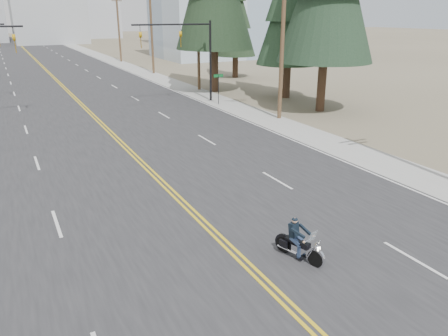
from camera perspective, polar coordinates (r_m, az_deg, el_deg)
name	(u,v)px	position (r m, az deg, el deg)	size (l,w,h in m)	color
road	(41,65)	(74.82, -22.77, 12.26)	(20.00, 200.00, 0.01)	#303033
sidewalk_right	(115,62)	(76.62, -14.01, 13.30)	(3.00, 200.00, 0.01)	#A5A5A0
traffic_mast_right	(189,46)	(39.30, -4.57, 15.64)	(7.10, 0.26, 7.00)	black
street_sign	(218,84)	(38.58, -0.73, 10.94)	(0.90, 0.06, 2.62)	black
utility_pole_b	(283,37)	(32.99, 7.66, 16.62)	(2.20, 0.30, 11.50)	brown
utility_pole_c	(198,33)	(46.15, -3.39, 17.22)	(2.20, 0.30, 11.00)	brown
utility_pole_d	(151,26)	(60.16, -9.48, 17.77)	(2.20, 0.30, 11.50)	brown
utility_pole_e	(119,26)	(76.51, -13.62, 17.64)	(2.20, 0.30, 11.00)	brown
haze_bldg_b	(49,16)	(129.96, -21.94, 17.95)	(18.00, 14.00, 14.00)	#ADB2B7
haze_bldg_c	(183,8)	(123.16, -5.39, 20.11)	(16.00, 12.00, 18.00)	#B7BCC6
haze_bldg_e	(95,19)	(157.30, -16.49, 18.20)	(14.00, 14.00, 12.00)	#B7BCC6
motorcyclist	(300,240)	(14.41, 9.87, -9.23)	(0.77, 1.79, 1.39)	black
conifer_far	(236,13)	(55.40, 1.54, 19.54)	(4.94, 4.94, 13.22)	#382619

